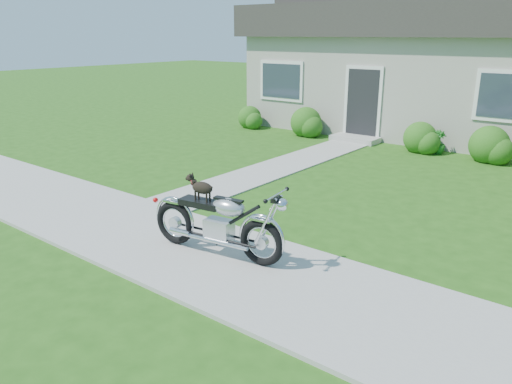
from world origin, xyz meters
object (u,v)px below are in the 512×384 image
Objects in this scene: potted_plant_right at (439,142)px; house at (451,64)px; potted_plant_left at (308,124)px; motorcycle_with_dog at (218,222)px.

house is at bearing 106.40° from potted_plant_right.
potted_plant_right is (1.01, -3.44, -1.84)m from house.
house is 4.03m from potted_plant_right.
house reaches higher than potted_plant_left.
house is 12.05m from motorcycle_with_dog.
potted_plant_right is at bearing 80.12° from motorcycle_with_dog.
house is 5.68× the size of motorcycle_with_dog.
motorcycle_with_dog is (0.78, -11.91, -1.61)m from house.
motorcycle_with_dog reaches higher than potted_plant_left.
potted_plant_left is (-3.13, -3.44, -1.80)m from house.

